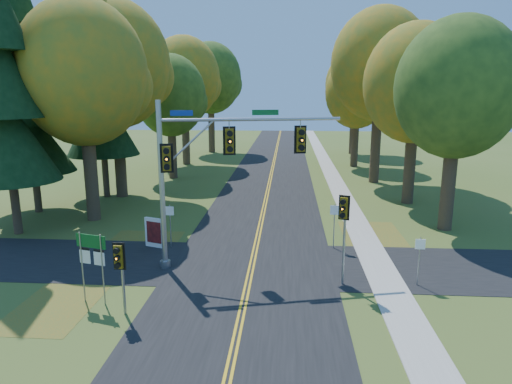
# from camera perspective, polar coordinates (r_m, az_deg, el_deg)

# --- Properties ---
(ground) EXTENTS (160.00, 160.00, 0.00)m
(ground) POSITION_cam_1_polar(r_m,az_deg,el_deg) (21.13, -0.92, -10.97)
(ground) COLOR #41571E
(ground) RESTS_ON ground
(road_main) EXTENTS (8.00, 160.00, 0.02)m
(road_main) POSITION_cam_1_polar(r_m,az_deg,el_deg) (21.13, -0.92, -10.95)
(road_main) COLOR black
(road_main) RESTS_ON ground
(road_cross) EXTENTS (60.00, 6.00, 0.02)m
(road_cross) POSITION_cam_1_polar(r_m,az_deg,el_deg) (22.97, -0.48, -8.97)
(road_cross) COLOR black
(road_cross) RESTS_ON ground
(centerline_left) EXTENTS (0.10, 160.00, 0.01)m
(centerline_left) POSITION_cam_1_polar(r_m,az_deg,el_deg) (21.13, -1.19, -10.90)
(centerline_left) COLOR gold
(centerline_left) RESTS_ON road_main
(centerline_right) EXTENTS (0.10, 160.00, 0.01)m
(centerline_right) POSITION_cam_1_polar(r_m,az_deg,el_deg) (21.12, -0.64, -10.92)
(centerline_right) COLOR gold
(centerline_right) RESTS_ON road_main
(sidewalk_east) EXTENTS (1.60, 160.00, 0.06)m
(sidewalk_east) POSITION_cam_1_polar(r_m,az_deg,el_deg) (21.53, 16.07, -10.95)
(sidewalk_east) COLOR #9E998E
(sidewalk_east) RESTS_ON ground
(leaf_patch_w_near) EXTENTS (4.00, 6.00, 0.00)m
(leaf_patch_w_near) POSITION_cam_1_polar(r_m,az_deg,el_deg) (26.10, -14.60, -6.72)
(leaf_patch_w_near) COLOR brown
(leaf_patch_w_near) RESTS_ON ground
(leaf_patch_e) EXTENTS (3.50, 8.00, 0.00)m
(leaf_patch_e) POSITION_cam_1_polar(r_m,az_deg,el_deg) (27.15, 14.75, -5.97)
(leaf_patch_e) COLOR brown
(leaf_patch_e) RESTS_ON ground
(leaf_patch_w_far) EXTENTS (3.00, 5.00, 0.00)m
(leaf_patch_w_far) POSITION_cam_1_polar(r_m,az_deg,el_deg) (20.53, -23.63, -12.81)
(leaf_patch_w_far) COLOR brown
(leaf_patch_w_far) RESTS_ON ground
(tree_w_a) EXTENTS (8.00, 8.00, 14.15)m
(tree_w_a) POSITION_cam_1_polar(r_m,az_deg,el_deg) (31.44, -20.64, 13.68)
(tree_w_a) COLOR #38281C
(tree_w_a) RESTS_ON ground
(tree_e_a) EXTENTS (7.20, 7.20, 12.73)m
(tree_e_a) POSITION_cam_1_polar(r_m,az_deg,el_deg) (29.76, 23.93, 11.68)
(tree_e_a) COLOR #38281C
(tree_e_a) RESTS_ON ground
(tree_w_b) EXTENTS (8.60, 8.60, 15.38)m
(tree_w_b) POSITION_cam_1_polar(r_m,az_deg,el_deg) (38.09, -17.18, 14.91)
(tree_w_b) COLOR #38281C
(tree_w_b) RESTS_ON ground
(tree_e_b) EXTENTS (7.60, 7.60, 13.33)m
(tree_e_b) POSITION_cam_1_polar(r_m,az_deg,el_deg) (36.10, 19.41, 12.59)
(tree_e_b) COLOR #38281C
(tree_e_b) RESTS_ON ground
(tree_w_c) EXTENTS (6.80, 6.80, 11.91)m
(tree_w_c) POSITION_cam_1_polar(r_m,az_deg,el_deg) (45.20, -10.57, 11.71)
(tree_w_c) COLOR #38281C
(tree_w_c) RESTS_ON ground
(tree_e_c) EXTENTS (8.80, 8.80, 15.79)m
(tree_e_c) POSITION_cam_1_polar(r_m,az_deg,el_deg) (43.82, 15.34, 15.02)
(tree_e_c) COLOR #38281C
(tree_e_c) RESTS_ON ground
(tree_w_d) EXTENTS (8.20, 8.20, 14.56)m
(tree_w_d) POSITION_cam_1_polar(r_m,az_deg,el_deg) (53.82, -8.90, 13.82)
(tree_w_d) COLOR #38281C
(tree_w_d) RESTS_ON ground
(tree_e_d) EXTENTS (7.00, 7.00, 12.32)m
(tree_e_d) POSITION_cam_1_polar(r_m,az_deg,el_deg) (52.72, 12.58, 12.03)
(tree_e_d) COLOR #38281C
(tree_e_d) RESTS_ON ground
(tree_w_e) EXTENTS (8.40, 8.40, 14.97)m
(tree_w_e) POSITION_cam_1_polar(r_m,az_deg,el_deg) (64.30, -5.63, 13.94)
(tree_w_e) COLOR #38281C
(tree_w_e) RESTS_ON ground
(tree_e_e) EXTENTS (7.80, 7.80, 13.74)m
(tree_e_e) POSITION_cam_1_polar(r_m,az_deg,el_deg) (63.50, 12.31, 12.94)
(tree_e_e) COLOR #38281C
(tree_e_e) RESTS_ON ground
(pine_a) EXTENTS (5.60, 5.60, 19.48)m
(pine_a) POSITION_cam_1_polar(r_m,az_deg,el_deg) (30.06, -29.31, 12.41)
(pine_a) COLOR #38281C
(pine_a) RESTS_ON ground
(pine_b) EXTENTS (5.60, 5.60, 17.31)m
(pine_b) POSITION_cam_1_polar(r_m,az_deg,el_deg) (35.10, -26.74, 10.79)
(pine_b) COLOR #38281C
(pine_b) RESTS_ON ground
(pine_c) EXTENTS (5.60, 5.60, 20.56)m
(pine_c) POSITION_cam_1_polar(r_m,az_deg,el_deg) (38.26, -19.11, 13.76)
(pine_c) COLOR #38281C
(pine_c) RESTS_ON ground
(traffic_mast) EXTENTS (8.65, 2.54, 8.03)m
(traffic_mast) POSITION_cam_1_polar(r_m,az_deg,el_deg) (21.63, -6.03, 3.79)
(traffic_mast) COLOR #989AA1
(traffic_mast) RESTS_ON ground
(east_signal_pole) EXTENTS (0.45, 0.54, 4.11)m
(east_signal_pole) POSITION_cam_1_polar(r_m,az_deg,el_deg) (19.89, 10.94, -3.19)
(east_signal_pole) COLOR #92959A
(east_signal_pole) RESTS_ON ground
(ped_signal_pole) EXTENTS (0.47, 0.54, 2.95)m
(ped_signal_pole) POSITION_cam_1_polar(r_m,az_deg,el_deg) (17.93, -16.67, -8.37)
(ped_signal_pole) COLOR #93949B
(ped_signal_pole) RESTS_ON ground
(route_sign_cluster) EXTENTS (1.34, 0.41, 2.96)m
(route_sign_cluster) POSITION_cam_1_polar(r_m,az_deg,el_deg) (19.43, -19.86, -7.30)
(route_sign_cluster) COLOR gray
(route_sign_cluster) RESTS_ON ground
(info_kiosk) EXTENTS (1.18, 0.56, 1.65)m
(info_kiosk) POSITION_cam_1_polar(r_m,az_deg,el_deg) (25.67, -12.53, -5.01)
(info_kiosk) COLOR silver
(info_kiosk) RESTS_ON ground
(reg_sign_e_north) EXTENTS (0.47, 0.14, 2.50)m
(reg_sign_e_north) POSITION_cam_1_polar(r_m,az_deg,el_deg) (25.01, 9.77, -3.23)
(reg_sign_e_north) COLOR gray
(reg_sign_e_north) RESTS_ON ground
(reg_sign_e_south) EXTENTS (0.43, 0.07, 2.22)m
(reg_sign_e_south) POSITION_cam_1_polar(r_m,az_deg,el_deg) (21.30, 19.77, -7.16)
(reg_sign_e_south) COLOR gray
(reg_sign_e_south) RESTS_ON ground
(reg_sign_w) EXTENTS (0.46, 0.08, 2.38)m
(reg_sign_w) POSITION_cam_1_polar(r_m,az_deg,el_deg) (25.34, -10.69, -3.26)
(reg_sign_w) COLOR gray
(reg_sign_w) RESTS_ON ground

